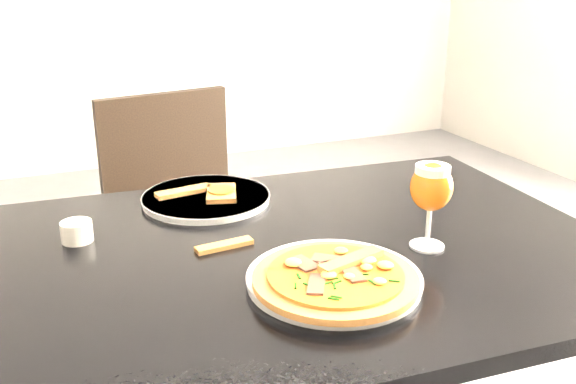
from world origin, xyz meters
name	(u,v)px	position (x,y,z in m)	size (l,w,h in m)	color
dining_table	(281,294)	(-0.05, -0.02, 0.66)	(1.25, 0.87, 0.75)	black
chair_far	(186,236)	(-0.06, 0.69, 0.48)	(0.46, 0.46, 0.88)	black
plate_main	(334,280)	(-0.02, -0.17, 0.76)	(0.28, 0.28, 0.01)	silver
pizza	(336,277)	(-0.03, -0.19, 0.77)	(0.26, 0.26, 0.03)	#935623
plate_second	(206,198)	(-0.11, 0.26, 0.76)	(0.27, 0.27, 0.01)	silver
crust_scraps	(209,192)	(-0.10, 0.26, 0.77)	(0.18, 0.12, 0.01)	#935623
loose_crust	(224,245)	(-0.14, 0.02, 0.75)	(0.11, 0.02, 0.01)	#935623
sauce_cup	(77,231)	(-0.38, 0.16, 0.77)	(0.06, 0.06, 0.04)	silver
beer_glass	(431,188)	(0.19, -0.11, 0.86)	(0.07, 0.07, 0.16)	silver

